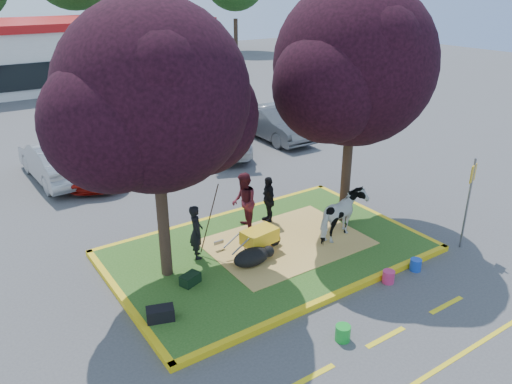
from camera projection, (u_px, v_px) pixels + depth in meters
ground at (269, 253)px, 13.56m from camera, size 90.00×90.00×0.00m
median_island at (269, 251)px, 13.53m from camera, size 8.00×5.00×0.15m
curb_near at (333, 297)px, 11.56m from camera, size 8.30×0.16×0.15m
curb_far at (221, 216)px, 15.49m from camera, size 8.30×0.16×0.15m
curb_left at (124, 300)px, 11.42m from camera, size 0.16×5.30×0.15m
curb_right at (375, 214)px, 15.63m from camera, size 0.16×5.30×0.15m
straw_bedding at (286, 242)px, 13.80m from camera, size 4.20×3.00×0.01m
tree_purple_left at (155, 105)px, 10.71m from camera, size 5.06×4.20×6.51m
tree_purple_right at (355, 72)px, 13.42m from camera, size 5.30×4.40×6.82m
fire_lane_stripe_a at (311, 377)px, 9.32m from camera, size 1.10×0.12×0.01m
fire_lane_stripe_b at (386, 337)px, 10.35m from camera, size 1.10×0.12×0.01m
fire_lane_stripe_c at (446, 305)px, 11.38m from camera, size 1.10×0.12×0.01m
fire_lane_long at (434, 372)px, 9.43m from camera, size 6.00×0.10×0.01m
retail_building at (62, 52)px, 35.06m from camera, size 20.40×8.40×4.40m
cow at (343, 216)px, 13.76m from camera, size 1.80×1.20×1.39m
calf at (252, 257)px, 12.64m from camera, size 1.13×0.81×0.44m
handler at (196, 232)px, 12.82m from camera, size 0.49×0.61×1.46m
visitor_a at (244, 202)px, 14.18m from camera, size 0.96×1.05×1.73m
visitor_b at (268, 199)px, 14.76m from camera, size 0.57×0.90×1.43m
wheelbarrow at (260, 236)px, 13.20m from camera, size 1.70×0.68×0.64m
gear_bag_dark at (160, 314)px, 10.60m from camera, size 0.65×0.49×0.30m
gear_bag_green at (190, 279)px, 11.87m from camera, size 0.55×0.44×0.25m
sign_post at (470, 194)px, 13.24m from camera, size 0.36×0.13×2.61m
bucket_green at (343, 333)px, 10.22m from camera, size 0.39×0.39×0.34m
bucket_pink at (388, 277)px, 12.18m from camera, size 0.39×0.39×0.32m
bucket_blue at (416, 265)px, 12.70m from camera, size 0.30×0.30×0.31m
car_silver at (55, 160)px, 18.32m from camera, size 1.82×4.67×1.52m
car_red at (98, 161)px, 18.58m from camera, size 3.65×4.93×1.24m
car_white at (221, 135)px, 21.44m from camera, size 3.77×5.44×1.46m
car_grey at (274, 123)px, 23.09m from camera, size 1.68×4.63×1.52m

